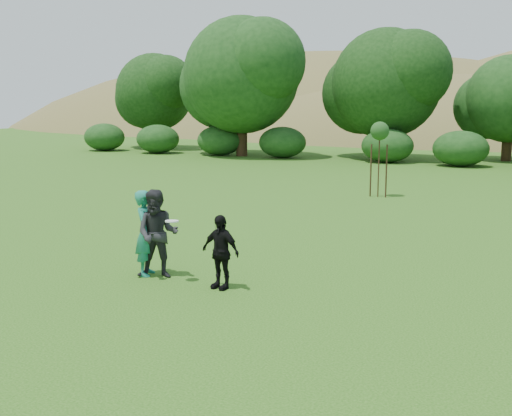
{
  "coord_description": "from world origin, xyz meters",
  "views": [
    {
      "loc": [
        6.71,
        -10.48,
        3.64
      ],
      "look_at": [
        0.0,
        3.0,
        1.1
      ],
      "focal_mm": 45.0,
      "sensor_mm": 36.0,
      "label": 1
    }
  ],
  "objects_px": {
    "player_grey": "(158,234)",
    "player_black": "(220,252)",
    "sapling": "(380,133)",
    "player_teal": "(146,233)"
  },
  "relations": [
    {
      "from": "player_teal",
      "to": "player_black",
      "type": "distance_m",
      "value": 1.88
    },
    {
      "from": "player_teal",
      "to": "player_black",
      "type": "relative_size",
      "value": 1.23
    },
    {
      "from": "player_grey",
      "to": "player_teal",
      "type": "bearing_deg",
      "value": 148.52
    },
    {
      "from": "player_black",
      "to": "sapling",
      "type": "bearing_deg",
      "value": 100.96
    },
    {
      "from": "player_teal",
      "to": "sapling",
      "type": "xyz_separation_m",
      "value": [
        1.29,
        12.98,
        1.52
      ]
    },
    {
      "from": "player_teal",
      "to": "sapling",
      "type": "distance_m",
      "value": 13.13
    },
    {
      "from": "player_teal",
      "to": "player_black",
      "type": "bearing_deg",
      "value": -115.58
    },
    {
      "from": "player_teal",
      "to": "player_grey",
      "type": "distance_m",
      "value": 0.33
    },
    {
      "from": "sapling",
      "to": "player_teal",
      "type": "bearing_deg",
      "value": -95.69
    },
    {
      "from": "player_grey",
      "to": "player_black",
      "type": "bearing_deg",
      "value": -26.72
    }
  ]
}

